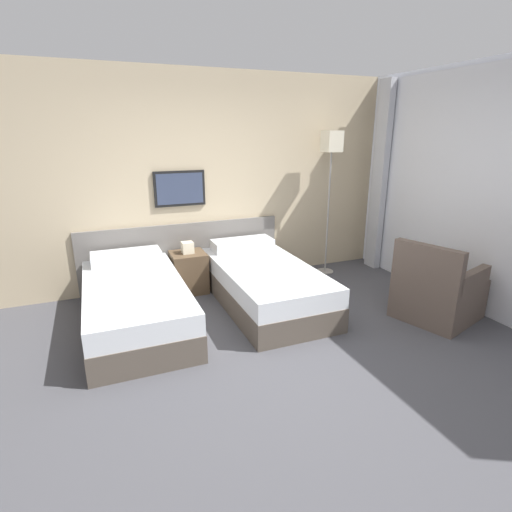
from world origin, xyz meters
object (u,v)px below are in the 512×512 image
(bed_near_door, at_px, (135,303))
(nightstand, at_px, (189,271))
(bed_near_window, at_px, (264,284))
(floor_lamp, at_px, (331,156))
(armchair, at_px, (437,293))

(bed_near_door, xyz_separation_m, nightstand, (0.73, 0.72, 0.02))
(bed_near_window, height_order, floor_lamp, floor_lamp)
(bed_near_door, distance_m, armchair, 3.23)
(bed_near_door, distance_m, bed_near_window, 1.47)
(floor_lamp, xyz_separation_m, armchair, (0.32, -1.74, -1.36))
(bed_near_door, distance_m, floor_lamp, 3.15)
(bed_near_door, xyz_separation_m, bed_near_window, (1.47, 0.00, 0.00))
(bed_near_window, height_order, nightstand, nightstand)
(bed_near_window, relative_size, armchair, 2.03)
(bed_near_window, bearing_deg, armchair, -33.69)
(armchair, bearing_deg, nightstand, 35.21)
(bed_near_door, bearing_deg, bed_near_window, 0.00)
(bed_near_window, xyz_separation_m, floor_lamp, (1.26, 0.68, 1.40))
(bed_near_window, xyz_separation_m, nightstand, (-0.73, 0.72, 0.02))
(bed_near_window, bearing_deg, nightstand, 135.73)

